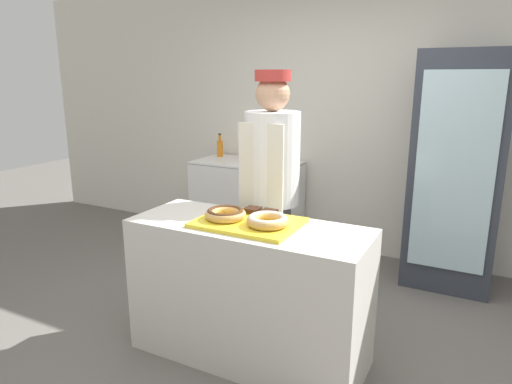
# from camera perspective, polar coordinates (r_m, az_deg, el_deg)

# --- Properties ---
(ground_plane) EXTENTS (14.00, 14.00, 0.00)m
(ground_plane) POSITION_cam_1_polar(r_m,az_deg,el_deg) (3.15, -0.89, -19.60)
(ground_plane) COLOR #66605B
(wall_back) EXTENTS (8.00, 0.06, 2.70)m
(wall_back) POSITION_cam_1_polar(r_m,az_deg,el_deg) (4.62, 11.82, 8.93)
(wall_back) COLOR silver
(wall_back) RESTS_ON ground_plane
(display_counter) EXTENTS (1.48, 0.57, 0.89)m
(display_counter) POSITION_cam_1_polar(r_m,az_deg,el_deg) (2.93, -0.92, -12.37)
(display_counter) COLOR beige
(display_counter) RESTS_ON ground_plane
(serving_tray) EXTENTS (0.61, 0.45, 0.02)m
(serving_tray) POSITION_cam_1_polar(r_m,az_deg,el_deg) (2.75, -0.96, -3.85)
(serving_tray) COLOR yellow
(serving_tray) RESTS_ON display_counter
(donut_chocolate_glaze) EXTENTS (0.25, 0.25, 0.06)m
(donut_chocolate_glaze) POSITION_cam_1_polar(r_m,az_deg,el_deg) (2.78, -3.83, -2.69)
(donut_chocolate_glaze) COLOR tan
(donut_chocolate_glaze) RESTS_ON serving_tray
(donut_light_glaze) EXTENTS (0.25, 0.25, 0.06)m
(donut_light_glaze) POSITION_cam_1_polar(r_m,az_deg,el_deg) (2.65, 1.45, -3.52)
(donut_light_glaze) COLOR tan
(donut_light_glaze) RESTS_ON serving_tray
(brownie_back_left) EXTENTS (0.09, 0.09, 0.03)m
(brownie_back_left) POSITION_cam_1_polar(r_m,az_deg,el_deg) (2.91, -0.44, -2.27)
(brownie_back_left) COLOR black
(brownie_back_left) RESTS_ON serving_tray
(brownie_back_right) EXTENTS (0.09, 0.09, 0.03)m
(brownie_back_right) POSITION_cam_1_polar(r_m,az_deg,el_deg) (2.86, 1.61, -2.58)
(brownie_back_right) COLOR black
(brownie_back_right) RESTS_ON serving_tray
(baker_person) EXTENTS (0.39, 0.39, 1.80)m
(baker_person) POSITION_cam_1_polar(r_m,az_deg,el_deg) (3.26, 1.95, -0.00)
(baker_person) COLOR #4C4C51
(baker_person) RESTS_ON ground_plane
(beverage_fridge) EXTENTS (0.70, 0.61, 1.96)m
(beverage_fridge) POSITION_cam_1_polar(r_m,az_deg,el_deg) (4.15, 23.78, 2.29)
(beverage_fridge) COLOR #333842
(beverage_fridge) RESTS_ON ground_plane
(chest_freezer) EXTENTS (1.08, 0.59, 0.90)m
(chest_freezer) POSITION_cam_1_polar(r_m,az_deg,el_deg) (4.82, -1.13, -1.41)
(chest_freezer) COLOR white
(chest_freezer) RESTS_ON ground_plane
(bottle_orange) EXTENTS (0.06, 0.06, 0.25)m
(bottle_orange) POSITION_cam_1_polar(r_m,az_deg,el_deg) (5.03, -4.52, 5.55)
(bottle_orange) COLOR orange
(bottle_orange) RESTS_ON chest_freezer
(bottle_red) EXTENTS (0.07, 0.07, 0.21)m
(bottle_red) POSITION_cam_1_polar(r_m,az_deg,el_deg) (4.87, -1.24, 5.11)
(bottle_red) COLOR red
(bottle_red) RESTS_ON chest_freezer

